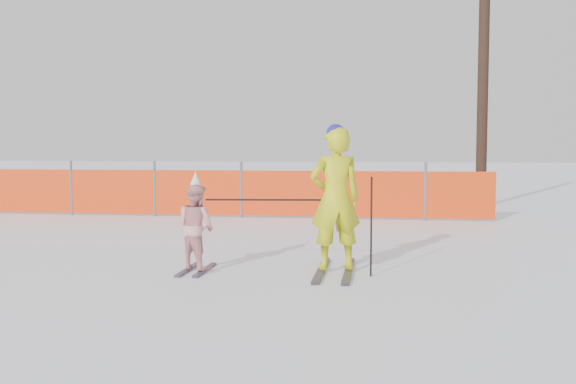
% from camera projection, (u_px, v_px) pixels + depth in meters
% --- Properties ---
extents(ground, '(120.00, 120.00, 0.00)m').
position_uv_depth(ground, '(282.00, 279.00, 7.63)').
color(ground, white).
rests_on(ground, ground).
extents(adult, '(0.74, 1.61, 1.85)m').
position_uv_depth(adult, '(335.00, 199.00, 7.97)').
color(adult, black).
rests_on(adult, ground).
extents(child, '(0.66, 0.91, 1.26)m').
position_uv_depth(child, '(196.00, 226.00, 8.07)').
color(child, black).
rests_on(child, ground).
extents(ski_poles, '(2.08, 0.21, 1.21)m').
position_uv_depth(ski_poles, '(312.00, 212.00, 7.88)').
color(ski_poles, black).
rests_on(ski_poles, ground).
extents(safety_fence, '(15.48, 0.06, 1.25)m').
position_uv_depth(safety_fence, '(140.00, 192.00, 14.53)').
color(safety_fence, '#595960').
rests_on(safety_fence, ground).
extents(tree_trunks, '(4.52, 2.48, 6.30)m').
position_uv_depth(tree_trunks, '(535.00, 94.00, 17.07)').
color(tree_trunks, black).
rests_on(tree_trunks, ground).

